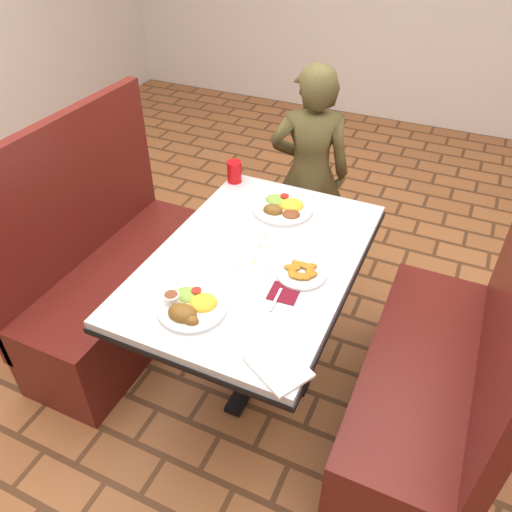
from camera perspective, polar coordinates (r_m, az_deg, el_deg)
name	(u,v)px	position (r m, az deg, el deg)	size (l,w,h in m)	color
dining_table	(256,274)	(2.13, 0.00, -2.04)	(0.81, 1.21, 0.75)	silver
booth_bench_left	(116,280)	(2.69, -15.66, -2.70)	(0.47, 1.20, 1.17)	maroon
booth_bench_right	(431,385)	(2.25, 19.36, -13.76)	(0.47, 1.20, 1.17)	maroon
diner_person	(309,175)	(2.91, 6.09, 9.25)	(0.46, 0.30, 1.26)	brown
near_dinner_plate	(190,304)	(1.82, -7.52, -5.49)	(0.25, 0.25, 0.08)	white
far_dinner_plate	(283,206)	(2.34, 3.16, 5.77)	(0.28, 0.28, 0.07)	white
plantain_plate	(301,273)	(1.97, 5.18, -1.93)	(0.20, 0.20, 0.03)	white
maroon_napkin	(284,293)	(1.90, 3.22, -4.24)	(0.11, 0.11, 0.00)	maroon
spoon_utensil	(276,299)	(1.86, 2.28, -4.96)	(0.01, 0.13, 0.00)	silver
red_tumbler	(234,172)	(2.56, -2.50, 9.60)	(0.07, 0.07, 0.11)	red
paper_napkin	(278,367)	(1.64, 2.57, -12.53)	(0.20, 0.15, 0.01)	white
knife_utensil	(207,305)	(1.84, -5.67, -5.62)	(0.01, 0.17, 0.00)	silver
fork_utensil	(185,314)	(1.82, -8.10, -6.55)	(0.01, 0.14, 0.00)	silver
lettuce_shreds	(271,250)	(2.10, 1.68, 0.66)	(0.28, 0.32, 0.00)	#97BC4B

